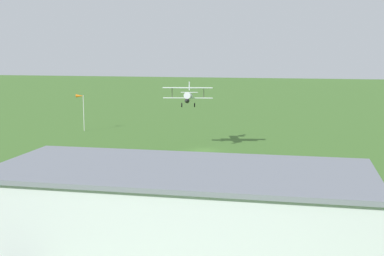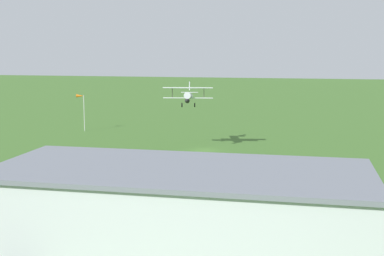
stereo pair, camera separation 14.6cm
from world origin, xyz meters
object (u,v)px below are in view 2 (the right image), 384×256
car_white (90,178)px  person_walking_on_apron (201,174)px  car_silver (334,192)px  windsock (81,99)px  hangar (180,205)px  person_at_fence_line (160,183)px  car_orange (40,179)px  person_near_hangar_door (181,177)px  person_watching_takeoff (127,183)px  biplane (188,95)px

car_white → person_walking_on_apron: bearing=-158.5°
person_walking_on_apron → car_silver: bearing=163.4°
car_silver → windsock: bearing=-39.9°
windsock → hangar: bearing=121.4°
person_at_fence_line → windsock: (25.16, -36.11, 5.08)m
person_walking_on_apron → windsock: (28.58, -31.60, 5.08)m
car_orange → person_near_hangar_door: person_near_hangar_door is taller
car_silver → windsock: windsock is taller
hangar → person_at_fence_line: bearing=-68.4°
person_near_hangar_door → person_walking_on_apron: (-1.77, -2.00, -0.10)m
car_silver → person_watching_takeoff: (21.04, 1.37, 0.07)m
biplane → person_near_hangar_door: (-4.02, 21.24, -7.07)m
car_silver → person_walking_on_apron: bearing=-16.6°
hangar → person_at_fence_line: 15.74m
car_white → biplane: bearing=-103.3°
hangar → person_near_hangar_door: bearing=-76.5°
hangar → person_walking_on_apron: hangar is taller
hangar → car_white: size_ratio=6.15×
person_watching_takeoff → person_walking_on_apron: size_ratio=1.10×
hangar → car_orange: size_ratio=6.10×
biplane → person_near_hangar_door: size_ratio=4.32×
biplane → windsock: (22.79, -12.35, -2.09)m
person_walking_on_apron → car_white: bearing=21.5°
biplane → car_silver: bearing=130.5°
car_silver → person_watching_takeoff: size_ratio=2.53×
person_watching_takeoff → car_white: bearing=-14.0°
car_orange → person_walking_on_apron: bearing=-158.7°
car_orange → hangar: bearing=145.8°
hangar → person_at_fence_line: (5.73, -14.50, -2.19)m
hangar → person_near_hangar_door: size_ratio=16.46×
car_silver → person_walking_on_apron: (14.34, -4.29, -0.02)m
hangar → person_watching_takeoff: size_ratio=16.61×
biplane → person_watching_takeoff: biplane is taller
biplane → person_walking_on_apron: (-5.78, 19.25, -7.17)m
hangar → car_silver: bearing=-129.2°
car_silver → car_white: bearing=0.4°
car_silver → person_near_hangar_door: bearing=-8.1°
car_silver → car_orange: 30.70m
person_at_fence_line → person_walking_on_apron: bearing=-127.1°
car_white → windsock: bearing=-64.6°
car_white → car_orange: size_ratio=0.99×
hangar → car_orange: 22.59m
windsock → car_silver: bearing=140.1°
car_silver → windsock: size_ratio=0.65×
biplane → windsock: 26.01m
hangar → biplane: size_ratio=3.81×
car_orange → person_walking_on_apron: size_ratio=3.01×
person_walking_on_apron → windsock: 42.91m
car_white → person_near_hangar_door: 9.96m
person_at_fence_line → windsock: bearing=-55.1°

